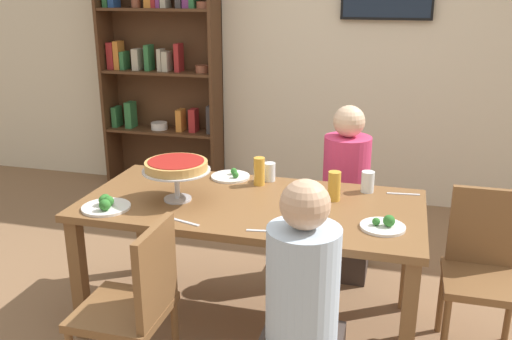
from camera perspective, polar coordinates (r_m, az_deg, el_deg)
The scene contains 20 objects.
ground_plane at distance 3.35m, azimuth -0.46°, elevation -15.16°, with size 12.00×12.00×0.00m, color #846042.
rear_partition at distance 4.97m, azimuth 6.51°, elevation 13.00°, with size 8.00×0.12×2.80m, color beige.
dining_table at distance 3.04m, azimuth -0.49°, elevation -4.78°, with size 1.83×0.88×0.74m.
bookshelf at distance 5.24m, azimuth -9.77°, elevation 10.36°, with size 1.10×0.30×2.21m.
diner_far_right at distance 3.69m, azimuth 9.09°, elevation -3.52°, with size 0.34×0.34×1.15m.
diner_near_right at distance 2.41m, azimuth 4.68°, elevation -16.01°, with size 0.34×0.34×1.15m.
chair_head_east at distance 3.11m, azimuth 22.34°, elevation -9.12°, with size 0.40×0.40×0.87m.
chair_near_left at distance 2.64m, azimuth -12.24°, elevation -13.20°, with size 0.40×0.40×0.87m.
deep_dish_pizza_stand at distance 3.00m, azimuth -8.19°, elevation 0.24°, with size 0.37×0.37×0.22m.
salad_plate_near_diner at distance 2.75m, azimuth 12.97°, elevation -5.55°, with size 0.22×0.22×0.07m.
salad_plate_far_diner at distance 3.38m, azimuth -2.58°, elevation -0.63°, with size 0.24×0.24×0.05m.
salad_plate_spare at distance 3.01m, azimuth -15.15°, elevation -3.46°, with size 0.25×0.25×0.07m.
beer_glass_amber_tall at distance 3.24m, azimuth 0.33°, elevation -0.14°, with size 0.07×0.07×0.17m, color gold.
beer_glass_amber_short at distance 3.03m, azimuth 8.04°, elevation -1.65°, with size 0.07×0.07×0.16m, color gold.
water_glass_clear_near at distance 3.20m, azimuth 11.40°, elevation -1.19°, with size 0.07×0.07×0.12m, color white.
water_glass_clear_far at distance 3.32m, azimuth 1.39°, elevation -0.19°, with size 0.07×0.07×0.11m, color white.
cutlery_fork_near at distance 2.77m, azimuth -7.38°, elevation -5.29°, with size 0.18×0.02×0.01m, color silver.
cutlery_knife_near at distance 2.65m, azimuth 0.95°, elevation -6.28°, with size 0.18×0.02×0.01m, color silver.
cutlery_fork_far at distance 3.22m, azimuth 14.89°, elevation -2.39°, with size 0.18×0.02×0.01m, color silver.
cutlery_knife_far at distance 2.64m, azimuth 6.64°, elevation -6.55°, with size 0.18×0.02×0.01m, color silver.
Camera 1 is at (0.76, -2.69, 1.84)m, focal length 38.95 mm.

